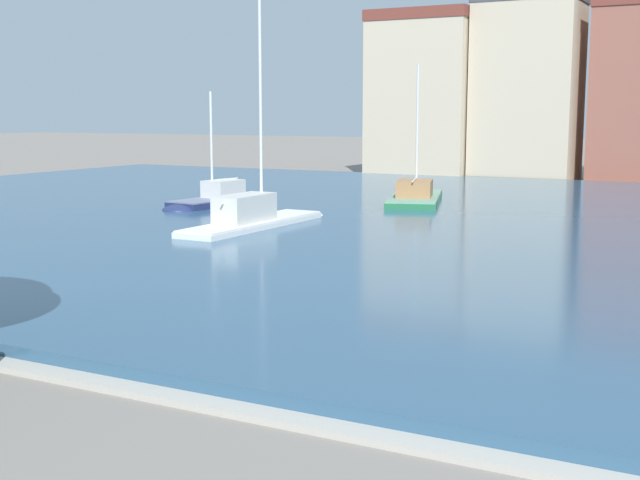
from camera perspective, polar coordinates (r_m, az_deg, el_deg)
name	(u,v)px	position (r m, az deg, el deg)	size (l,w,h in m)	color
harbor_water	(553,228)	(35.33, 15.46, 0.80)	(80.94, 46.26, 0.36)	#2D5170
quay_edge_coping	(227,408)	(13.98, -6.29, -11.21)	(80.94, 0.50, 0.12)	#ADA89E
sailboat_white	(260,221)	(33.42, -4.07, 1.30)	(1.83, 9.17, 9.09)	white
sailboat_green	(416,198)	(42.82, 6.49, 2.80)	(4.59, 8.50, 7.11)	#236B42
sailboat_navy	(213,203)	(40.83, -7.24, 2.52)	(2.42, 6.36, 5.76)	navy
townhouse_wide_warehouse	(425,95)	(63.66, 7.10, 9.68)	(7.64, 5.79, 12.08)	#C6B293
townhouse_corner_house	(527,87)	(61.97, 13.80, 9.97)	(7.15, 5.21, 13.02)	#C6B293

